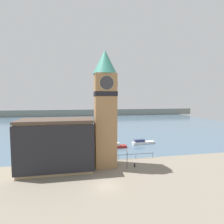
# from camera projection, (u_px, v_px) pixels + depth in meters

# --- Properties ---
(ground_plane) EXTENTS (160.00, 160.00, 0.00)m
(ground_plane) POSITION_uv_depth(u_px,v_px,m) (106.00, 186.00, 26.90)
(ground_plane) COLOR gray
(water) EXTENTS (160.00, 120.00, 0.00)m
(water) POSITION_uv_depth(u_px,v_px,m) (87.00, 123.00, 96.78)
(water) COLOR slate
(water) RESTS_ON ground_plane
(far_shoreline) EXTENTS (180.00, 3.00, 5.00)m
(far_shoreline) POSITION_uv_depth(u_px,v_px,m) (85.00, 113.00, 135.80)
(far_shoreline) COLOR gray
(far_shoreline) RESTS_ON water
(pier_railing) EXTENTS (8.54, 0.08, 1.09)m
(pier_railing) POSITION_uv_depth(u_px,v_px,m) (136.00, 155.00, 39.16)
(pier_railing) COLOR #333338
(pier_railing) RESTS_ON ground_plane
(clock_tower) EXTENTS (4.72, 4.72, 22.85)m
(clock_tower) POSITION_uv_depth(u_px,v_px,m) (105.00, 106.00, 34.43)
(clock_tower) COLOR #9E754C
(clock_tower) RESTS_ON ground_plane
(pier_building) EXTENTS (13.56, 6.68, 9.66)m
(pier_building) POSITION_uv_depth(u_px,v_px,m) (57.00, 145.00, 32.64)
(pier_building) COLOR tan
(pier_building) RESTS_ON ground_plane
(boat_near) EXTENTS (4.39, 1.91, 1.42)m
(boat_near) POSITION_uv_depth(u_px,v_px,m) (118.00, 146.00, 47.74)
(boat_near) COLOR maroon
(boat_near) RESTS_ON water
(boat_far) EXTENTS (6.95, 2.23, 1.44)m
(boat_far) POSITION_uv_depth(u_px,v_px,m) (142.00, 142.00, 51.67)
(boat_far) COLOR silver
(boat_far) RESTS_ON water
(mooring_bollard_near) EXTENTS (0.30, 0.30, 0.73)m
(mooring_bollard_near) POSITION_uv_depth(u_px,v_px,m) (135.00, 165.00, 34.46)
(mooring_bollard_near) COLOR black
(mooring_bollard_near) RESTS_ON ground_plane
(lamp_post) EXTENTS (0.32, 0.32, 3.57)m
(lamp_post) POSITION_uv_depth(u_px,v_px,m) (127.00, 156.00, 33.34)
(lamp_post) COLOR black
(lamp_post) RESTS_ON ground_plane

